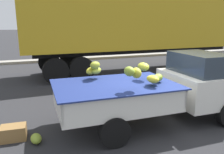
# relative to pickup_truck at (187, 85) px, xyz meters

# --- Properties ---
(ground) EXTENTS (220.00, 220.00, 0.00)m
(ground) POSITION_rel_pickup_truck_xyz_m (-0.84, -0.18, -0.88)
(ground) COLOR #28282B
(curb_strip) EXTENTS (80.00, 0.80, 0.16)m
(curb_strip) POSITION_rel_pickup_truck_xyz_m (-0.84, 10.80, -0.80)
(curb_strip) COLOR gray
(curb_strip) RESTS_ON ground
(pickup_truck) EXTENTS (5.03, 2.03, 1.70)m
(pickup_truck) POSITION_rel_pickup_truck_xyz_m (0.00, 0.00, 0.00)
(pickup_truck) COLOR silver
(pickup_truck) RESTS_ON ground
(semi_trailer) EXTENTS (12.02, 2.72, 3.95)m
(semi_trailer) POSITION_rel_pickup_truck_xyz_m (1.83, 5.93, 1.66)
(semi_trailer) COLOR gold
(semi_trailer) RESTS_ON ground
(fallen_banana_bunch_near_tailgate) EXTENTS (0.26, 0.34, 0.20)m
(fallen_banana_bunch_near_tailgate) POSITION_rel_pickup_truck_xyz_m (-3.82, -0.05, -0.78)
(fallen_banana_bunch_near_tailgate) COLOR #8DA532
(fallen_banana_bunch_near_tailgate) RESTS_ON ground
(produce_crate) EXTENTS (0.54, 0.40, 0.31)m
(produce_crate) POSITION_rel_pickup_truck_xyz_m (-4.26, 0.29, -0.73)
(produce_crate) COLOR olive
(produce_crate) RESTS_ON ground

